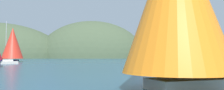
{
  "coord_description": "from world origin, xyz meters",
  "views": [
    {
      "loc": [
        -7.72,
        -16.86,
        1.76
      ],
      "look_at": [
        0.0,
        29.26,
        3.84
      ],
      "focal_mm": 37.86,
      "sensor_mm": 36.0,
      "label": 1
    }
  ],
  "objects": [
    {
      "name": "headland_center",
      "position": [
        5.0,
        135.0,
        0.0
      ],
      "size": [
        69.08,
        44.0,
        47.91
      ],
      "primitive_type": "ellipsoid",
      "color": "#425138",
      "rests_on": "ground_plane"
    },
    {
      "name": "sailboat_scarlet_sail",
      "position": [
        -24.13,
        51.54,
        5.0
      ],
      "size": [
        9.9,
        6.45,
        11.25
      ],
      "color": "#191E4C",
      "rests_on": "ground_plane"
    },
    {
      "name": "ground_plane",
      "position": [
        0.0,
        0.0,
        0.0
      ],
      "size": [
        360.0,
        360.0,
        0.0
      ],
      "primitive_type": "plane",
      "color": "navy"
    },
    {
      "name": "channel_buoy",
      "position": [
        9.5,
        34.19,
        0.37
      ],
      "size": [
        1.1,
        1.1,
        2.64
      ],
      "color": "red",
      "rests_on": "ground_plane"
    },
    {
      "name": "headland_right",
      "position": [
        60.0,
        135.0,
        0.0
      ],
      "size": [
        68.39,
        44.0,
        34.99
      ],
      "primitive_type": "ellipsoid",
      "color": "#6B664C",
      "rests_on": "ground_plane"
    }
  ]
}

